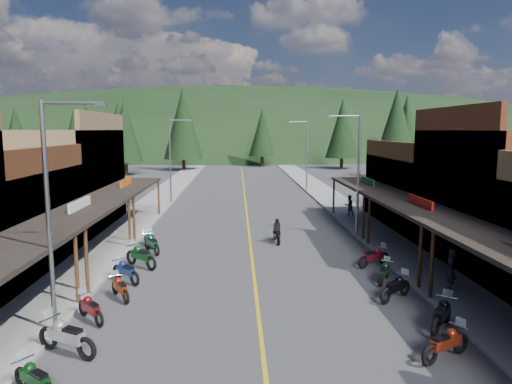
{
  "coord_description": "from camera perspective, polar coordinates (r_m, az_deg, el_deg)",
  "views": [
    {
      "loc": [
        -0.78,
        -21.23,
        7.05
      ],
      "look_at": [
        0.43,
        8.13,
        3.0
      ],
      "focal_mm": 32.0,
      "sensor_mm": 36.0,
      "label": 1
    }
  ],
  "objects": [
    {
      "name": "bike_east_7",
      "position": [
        22.21,
        15.74,
        -9.52
      ],
      "size": [
        1.46,
        1.94,
        1.07
      ],
      "primitive_type": null,
      "rotation": [
        0.0,
        0.0,
        -0.51
      ],
      "color": "#0C3C11",
      "rests_on": "ground"
    },
    {
      "name": "pine_8",
      "position": [
        64.81,
        -21.62,
        6.35
      ],
      "size": [
        4.48,
        4.48,
        10.0
      ],
      "color": "black",
      "rests_on": "ground"
    },
    {
      "name": "shop_east_3",
      "position": [
        35.92,
        21.52,
        0.07
      ],
      "size": [
        10.9,
        10.2,
        6.2
      ],
      "color": "#4C2D16",
      "rests_on": "ground"
    },
    {
      "name": "pine_5",
      "position": [
        99.51,
        18.27,
        8.0
      ],
      "size": [
        6.72,
        6.72,
        14.0
      ],
      "color": "black",
      "rests_on": "ground"
    },
    {
      "name": "streetlight_3",
      "position": [
        51.88,
        6.23,
        4.94
      ],
      "size": [
        2.16,
        0.18,
        8.0
      ],
      "color": "gray",
      "rests_on": "ground"
    },
    {
      "name": "sidewalk_east",
      "position": [
        42.88,
        10.44,
        -1.65
      ],
      "size": [
        3.4,
        94.0,
        0.15
      ],
      "primitive_type": "cube",
      "color": "gray",
      "rests_on": "ground"
    },
    {
      "name": "bike_east_5",
      "position": [
        17.81,
        22.21,
        -13.88
      ],
      "size": [
        1.94,
        2.19,
        1.26
      ],
      "primitive_type": null,
      "rotation": [
        0.0,
        0.0,
        -0.67
      ],
      "color": "black",
      "rests_on": "ground"
    },
    {
      "name": "sidewalk_west",
      "position": [
        42.56,
        -13.07,
        -1.79
      ],
      "size": [
        3.4,
        94.0,
        0.15
      ],
      "primitive_type": "cube",
      "color": "gray",
      "rests_on": "ground"
    },
    {
      "name": "bike_west_6",
      "position": [
        20.21,
        -16.62,
        -11.3
      ],
      "size": [
        1.54,
        1.91,
        1.07
      ],
      "primitive_type": null,
      "rotation": [
        0.0,
        0.0,
        0.57
      ],
      "color": "#9C280B",
      "rests_on": "ground"
    },
    {
      "name": "bike_west_9",
      "position": [
        26.95,
        -12.89,
        -6.17
      ],
      "size": [
        1.7,
        2.22,
        1.23
      ],
      "primitive_type": null,
      "rotation": [
        0.0,
        0.0,
        0.53
      ],
      "color": "#0C4022",
      "rests_on": "ground"
    },
    {
      "name": "pine_9",
      "position": [
        70.72,
        18.28,
        6.91
      ],
      "size": [
        4.93,
        4.93,
        10.8
      ],
      "color": "black",
      "rests_on": "ground"
    },
    {
      "name": "bike_west_5",
      "position": [
        18.36,
        -20.0,
        -13.38
      ],
      "size": [
        1.75,
        1.87,
        1.1
      ],
      "primitive_type": null,
      "rotation": [
        0.0,
        0.0,
        0.72
      ],
      "color": "maroon",
      "rests_on": "ground"
    },
    {
      "name": "bike_west_8",
      "position": [
        24.3,
        -14.21,
        -7.64
      ],
      "size": [
        2.25,
        2.12,
        1.33
      ],
      "primitive_type": null,
      "rotation": [
        0.0,
        0.0,
        0.84
      ],
      "color": "#0C3D16",
      "rests_on": "ground"
    },
    {
      "name": "bike_east_4",
      "position": [
        15.83,
        22.64,
        -16.89
      ],
      "size": [
        2.13,
        1.58,
        1.17
      ],
      "primitive_type": null,
      "rotation": [
        0.0,
        0.0,
        -1.07
      ],
      "color": "maroon",
      "rests_on": "ground"
    },
    {
      "name": "pine_1",
      "position": [
        94.14,
        -16.81,
        7.63
      ],
      "size": [
        5.88,
        5.88,
        12.5
      ],
      "color": "black",
      "rests_on": "ground"
    },
    {
      "name": "bike_east_8",
      "position": [
        24.5,
        14.5,
        -7.72
      ],
      "size": [
        2.11,
        1.56,
        1.16
      ],
      "primitive_type": null,
      "rotation": [
        0.0,
        0.0,
        -1.08
      ],
      "color": "maroon",
      "rests_on": "ground"
    },
    {
      "name": "pine_2",
      "position": [
        79.77,
        -9.11,
        8.43
      ],
      "size": [
        6.72,
        6.72,
        14.0
      ],
      "color": "black",
      "rests_on": "ground"
    },
    {
      "name": "streetlight_2",
      "position": [
        30.35,
        12.42,
        2.77
      ],
      "size": [
        2.16,
        0.18,
        8.0
      ],
      "color": "gray",
      "rests_on": "ground"
    },
    {
      "name": "pine_10",
      "position": [
        73.28,
        -16.1,
        7.34
      ],
      "size": [
        5.38,
        5.38,
        11.6
      ],
      "color": "black",
      "rests_on": "ground"
    },
    {
      "name": "pedestrian_east_b",
      "position": [
        37.64,
        11.55,
        -1.62
      ],
      "size": [
        0.9,
        0.7,
        1.63
      ],
      "primitive_type": "imported",
      "rotation": [
        0.0,
        0.0,
        3.49
      ],
      "color": "brown",
      "rests_on": "sidewalk_east"
    },
    {
      "name": "pine_7",
      "position": [
        102.12,
        -20.35,
        7.47
      ],
      "size": [
        5.88,
        5.88,
        12.5
      ],
      "color": "black",
      "rests_on": "ground"
    },
    {
      "name": "pine_11",
      "position": [
        62.77,
        17.12,
        7.63
      ],
      "size": [
        5.82,
        5.82,
        12.4
      ],
      "color": "black",
      "rests_on": "ground"
    },
    {
      "name": "ground",
      "position": [
        22.39,
        -0.25,
        -10.51
      ],
      "size": [
        220.0,
        220.0,
        0.0
      ],
      "primitive_type": "plane",
      "color": "#38383A",
      "rests_on": "ground"
    },
    {
      "name": "pine_4",
      "position": [
        83.38,
        10.75,
        7.84
      ],
      "size": [
        5.88,
        5.88,
        12.5
      ],
      "color": "black",
      "rests_on": "ground"
    },
    {
      "name": "bike_west_10",
      "position": [
        28.48,
        -13.14,
        -5.58
      ],
      "size": [
        1.44,
        1.95,
        1.07
      ],
      "primitive_type": null,
      "rotation": [
        0.0,
        0.0,
        0.5
      ],
      "color": "#0E482A",
      "rests_on": "ground"
    },
    {
      "name": "ridge_hill",
      "position": [
        156.39,
        -2.09,
        5.26
      ],
      "size": [
        310.0,
        140.0,
        60.0
      ],
      "primitive_type": "ellipsoid",
      "color": "black",
      "rests_on": "ground"
    },
    {
      "name": "pedestrian_east_a",
      "position": [
        21.58,
        23.13,
        -8.89
      ],
      "size": [
        0.6,
        0.76,
        1.84
      ],
      "primitive_type": "imported",
      "rotation": [
        0.0,
        0.0,
        -1.83
      ],
      "color": "black",
      "rests_on": "sidewalk_east"
    },
    {
      "name": "rider_on_bike",
      "position": [
        28.65,
        2.61,
        -5.1
      ],
      "size": [
        0.84,
        2.13,
        1.59
      ],
      "rotation": [
        0.0,
        0.0,
        0.07
      ],
      "color": "black",
      "rests_on": "ground"
    },
    {
      "name": "centerline",
      "position": [
        41.84,
        -1.27,
        -1.85
      ],
      "size": [
        0.15,
        90.0,
        0.01
      ],
      "primitive_type": "cube",
      "color": "gold",
      "rests_on": "ground"
    },
    {
      "name": "bike_west_7",
      "position": [
        22.25,
        -15.99,
        -9.33
      ],
      "size": [
        1.96,
        1.96,
        1.19
      ],
      "primitive_type": null,
      "rotation": [
        0.0,
        0.0,
        0.79
      ],
      "color": "navy",
      "rests_on": "ground"
    },
    {
      "name": "pine_6",
      "position": [
        97.23,
        26.58,
        6.69
      ],
      "size": [
        5.04,
        5.04,
        11.0
      ],
      "color": "black",
      "rests_on": "ground"
    },
    {
      "name": "streetlight_0",
      "position": [
        16.64,
        -24.12,
        -1.8
      ],
      "size": [
        2.16,
        0.18,
        8.0
      ],
      "color": "gray",
      "rests_on": "ground"
    },
    {
      "name": "pine_0",
      "position": [
        92.01,
        -27.8,
        6.6
      ],
      "size": [
        5.04,
        5.04,
        11.0
      ],
      "color": "black",
      "rests_on": "ground"
    },
    {
      "name": "shop_west_3",
      "position": [
        35.21,
        -24.04,
        1.41
      ],
      "size": [
        10.9,
        10.2,
        8.2
      ],
      "color": "brown",
      "rests_on": "ground"
    },
    {
      "name": "streetlight_1",
      "position": [
        43.75,
        -10.51,
        4.32
      ],
      "size": [
        2.16,
        0.18,
        8.0
      ],
      "color": "gray",
      "rests_on": "ground"
    },
    {
      "name": "bike_west_4",
      "position": [
        16.09,
        -22.63,
        -16.15
      ],
      "size": [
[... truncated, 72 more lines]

